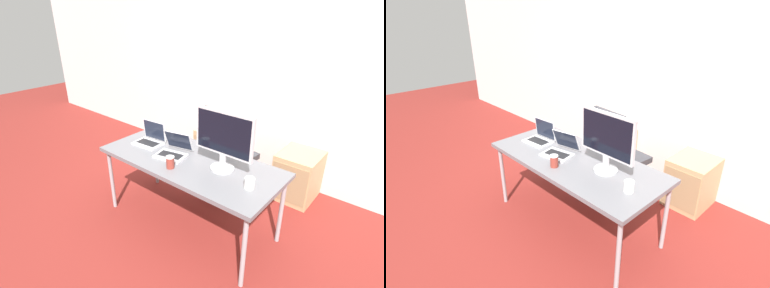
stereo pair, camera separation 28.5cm
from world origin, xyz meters
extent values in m
plane|color=maroon|center=(0.00, 0.00, 0.00)|extent=(14.00, 14.00, 0.00)
cube|color=silver|center=(0.00, 1.48, 1.30)|extent=(10.00, 0.05, 2.60)
cube|color=slate|center=(0.00, 0.00, 0.74)|extent=(1.80, 0.80, 0.04)
cylinder|color=#99999E|center=(-0.84, -0.34, 0.36)|extent=(0.04, 0.04, 0.72)
cylinder|color=#99999E|center=(0.84, -0.34, 0.36)|extent=(0.04, 0.04, 0.72)
cylinder|color=#99999E|center=(-0.84, 0.34, 0.36)|extent=(0.04, 0.04, 0.72)
cylinder|color=#99999E|center=(0.84, 0.34, 0.36)|extent=(0.04, 0.04, 0.72)
cylinder|color=#232326|center=(-0.01, 0.78, 0.02)|extent=(0.56, 0.56, 0.04)
cylinder|color=gray|center=(-0.01, 0.78, 0.26)|extent=(0.05, 0.05, 0.45)
cube|color=#38383D|center=(-0.01, 0.78, 0.48)|extent=(0.52, 0.52, 0.07)
cube|color=#38383D|center=(-0.03, 0.52, 0.82)|extent=(0.44, 0.08, 0.60)
cube|color=tan|center=(-0.50, 1.19, 0.29)|extent=(0.44, 0.51, 0.57)
cube|color=#977D56|center=(-0.50, 0.94, 0.29)|extent=(0.41, 0.01, 0.46)
cube|color=tan|center=(0.66, 1.19, 0.29)|extent=(0.44, 0.51, 0.57)
cube|color=#977D56|center=(0.66, 0.94, 0.29)|extent=(0.41, 0.01, 0.46)
cylinder|color=silver|center=(-0.50, 1.19, 0.67)|extent=(0.08, 0.08, 0.19)
cylinder|color=#3359B2|center=(-0.50, 1.19, 0.77)|extent=(0.03, 0.03, 0.02)
cube|color=silver|center=(-0.56, -0.02, 0.77)|extent=(0.31, 0.24, 0.02)
cube|color=black|center=(-0.56, -0.02, 0.78)|extent=(0.25, 0.14, 0.00)
cube|color=silver|center=(-0.57, 0.09, 0.88)|extent=(0.30, 0.05, 0.21)
cube|color=black|center=(-0.57, 0.09, 0.88)|extent=(0.27, 0.04, 0.20)
cube|color=silver|center=(-0.18, -0.07, 0.77)|extent=(0.33, 0.27, 0.02)
cube|color=black|center=(-0.18, -0.07, 0.78)|extent=(0.26, 0.16, 0.00)
cube|color=silver|center=(-0.19, 0.07, 0.88)|extent=(0.31, 0.15, 0.20)
cube|color=black|center=(-0.20, 0.06, 0.88)|extent=(0.28, 0.13, 0.18)
cylinder|color=#B7B7BC|center=(0.35, 0.05, 0.77)|extent=(0.22, 0.22, 0.02)
cylinder|color=#B7B7BC|center=(0.35, 0.05, 0.85)|extent=(0.06, 0.06, 0.13)
cube|color=#B7B7BC|center=(0.35, 0.05, 1.11)|extent=(0.58, 0.03, 0.40)
cube|color=black|center=(0.35, 0.03, 1.11)|extent=(0.54, 0.00, 0.36)
cylinder|color=white|center=(0.70, -0.07, 0.81)|extent=(0.08, 0.08, 0.09)
cylinder|color=maroon|center=(-0.03, -0.24, 0.81)|extent=(0.07, 0.07, 0.11)
cylinder|color=white|center=(-0.03, -0.24, 0.87)|extent=(0.08, 0.08, 0.01)
camera|label=1|loc=(1.65, -1.94, 2.11)|focal=28.00mm
camera|label=2|loc=(1.86, -1.75, 2.11)|focal=28.00mm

